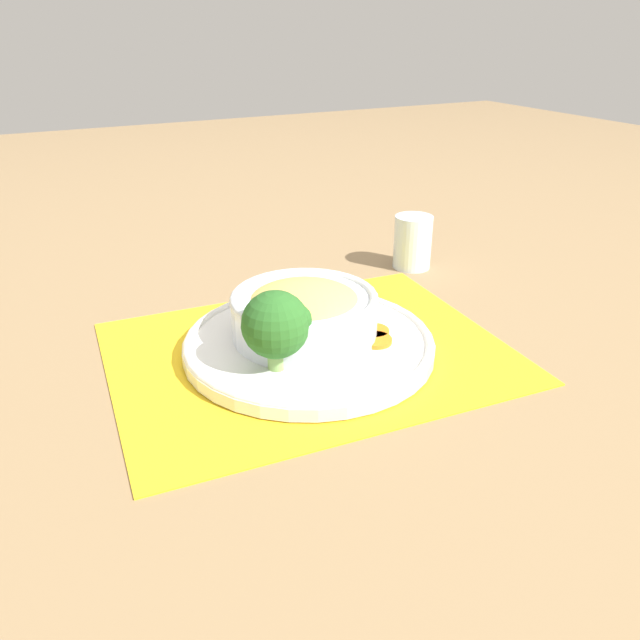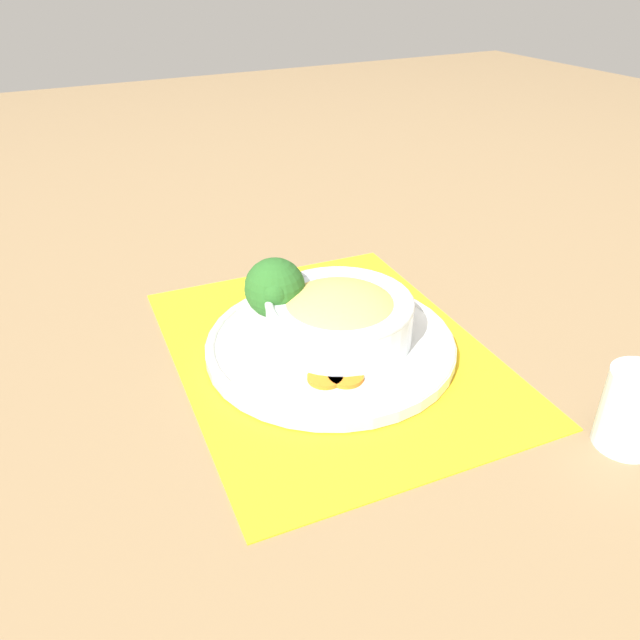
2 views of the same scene
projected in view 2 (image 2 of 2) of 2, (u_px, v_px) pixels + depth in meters
ground_plane at (330, 353)px, 0.81m from camera, size 4.00×4.00×0.00m
placemat at (330, 352)px, 0.81m from camera, size 0.52×0.42×0.00m
plate at (331, 343)px, 0.80m from camera, size 0.32×0.32×0.02m
bowl at (338, 314)px, 0.79m from camera, size 0.19×0.19×0.07m
broccoli_floret at (275, 289)px, 0.80m from camera, size 0.08×0.08×0.10m
carrot_slice_near at (325, 377)px, 0.73m from camera, size 0.04×0.04×0.01m
carrot_slice_middle at (346, 377)px, 0.73m from camera, size 0.04×0.04×0.01m
water_glass at (632, 414)px, 0.64m from camera, size 0.06×0.06×0.09m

